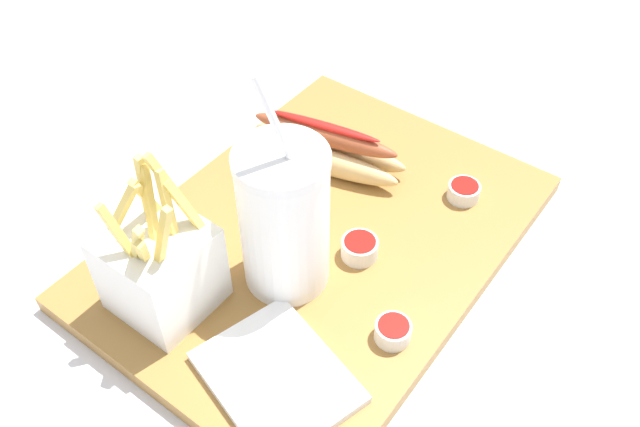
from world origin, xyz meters
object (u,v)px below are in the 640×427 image
(fries_basket, at_px, (160,267))
(ketchup_cup_3, at_px, (393,331))
(ketchup_cup_2, at_px, (464,191))
(hot_dog_1, at_px, (324,148))
(napkin_stack, at_px, (277,377))
(soda_cup, at_px, (284,219))
(ketchup_cup_1, at_px, (361,246))

(fries_basket, distance_m, ketchup_cup_3, 0.22)
(fries_basket, distance_m, ketchup_cup_2, 0.34)
(ketchup_cup_2, relative_size, ketchup_cup_3, 1.04)
(fries_basket, distance_m, hot_dog_1, 0.25)
(fries_basket, bearing_deg, napkin_stack, 87.83)
(soda_cup, xyz_separation_m, fries_basket, (0.09, -0.07, -0.03))
(soda_cup, bearing_deg, ketchup_cup_1, 146.63)
(fries_basket, xyz_separation_m, hot_dog_1, (-0.25, 0.00, -0.03))
(napkin_stack, bearing_deg, ketchup_cup_2, 176.10)
(hot_dog_1, xyz_separation_m, napkin_stack, (0.25, 0.14, -0.02))
(hot_dog_1, height_order, ketchup_cup_2, hot_dog_1)
(soda_cup, relative_size, hot_dog_1, 1.23)
(ketchup_cup_2, distance_m, napkin_stack, 0.30)
(fries_basket, bearing_deg, ketchup_cup_2, 151.47)
(fries_basket, height_order, napkin_stack, fries_basket)
(ketchup_cup_1, relative_size, napkin_stack, 0.29)
(ketchup_cup_2, xyz_separation_m, napkin_stack, (0.30, -0.02, -0.01))
(soda_cup, distance_m, fries_basket, 0.12)
(fries_basket, xyz_separation_m, ketchup_cup_2, (-0.29, 0.16, -0.04))
(ketchup_cup_2, bearing_deg, ketchup_cup_1, -18.13)
(ketchup_cup_1, height_order, ketchup_cup_3, ketchup_cup_1)
(napkin_stack, bearing_deg, ketchup_cup_3, 149.83)
(fries_basket, bearing_deg, soda_cup, 142.14)
(hot_dog_1, relative_size, ketchup_cup_1, 5.19)
(fries_basket, distance_m, ketchup_cup_1, 0.20)
(ketchup_cup_3, bearing_deg, soda_cup, -90.21)
(ketchup_cup_2, height_order, napkin_stack, ketchup_cup_2)
(fries_basket, xyz_separation_m, ketchup_cup_1, (-0.16, 0.12, -0.04))
(ketchup_cup_3, bearing_deg, napkin_stack, -30.17)
(ketchup_cup_2, bearing_deg, ketchup_cup_3, 10.21)
(soda_cup, relative_size, ketchup_cup_1, 6.40)
(ketchup_cup_3, xyz_separation_m, napkin_stack, (0.10, -0.06, -0.01))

